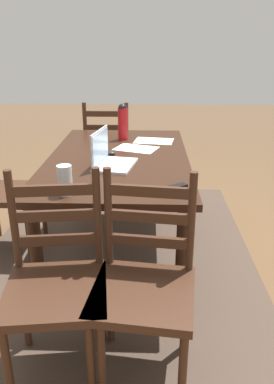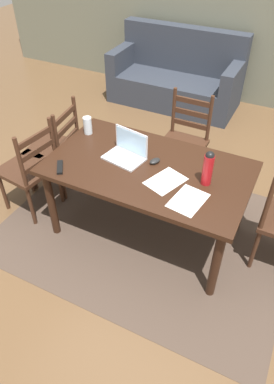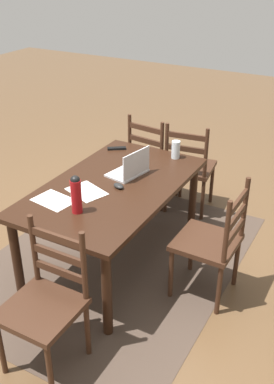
{
  "view_description": "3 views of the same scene",
  "coord_description": "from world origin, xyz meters",
  "px_view_note": "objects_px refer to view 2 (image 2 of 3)",
  "views": [
    {
      "loc": [
        -2.53,
        -0.21,
        1.47
      ],
      "look_at": [
        -0.15,
        -0.13,
        0.53
      ],
      "focal_mm": 36.0,
      "sensor_mm": 36.0,
      "label": 1
    },
    {
      "loc": [
        0.95,
        -2.09,
        2.42
      ],
      "look_at": [
        -0.08,
        -0.04,
        0.46
      ],
      "focal_mm": 33.26,
      "sensor_mm": 36.0,
      "label": 2
    },
    {
      "loc": [
        2.66,
        1.68,
        2.36
      ],
      "look_at": [
        -0.14,
        0.14,
        0.63
      ],
      "focal_mm": 42.18,
      "sensor_mm": 36.0,
      "label": 3
    }
  ],
  "objects_px": {
    "chair_far_head": "(183,143)",
    "computer_mouse": "(155,161)",
    "chair_left_far": "(56,148)",
    "tv_remote": "(60,167)",
    "couch": "(176,78)",
    "water_bottle": "(208,167)",
    "drinking_glass": "(88,125)",
    "dining_table": "(148,175)",
    "chair_left_near": "(30,169)",
    "laptop": "(127,151)"
  },
  "relations": [
    {
      "from": "chair_left_far",
      "to": "drinking_glass",
      "type": "xyz_separation_m",
      "value": [
        0.4,
        0.02,
        0.35
      ]
    },
    {
      "from": "computer_mouse",
      "to": "chair_left_near",
      "type": "bearing_deg",
      "value": -144.48
    },
    {
      "from": "laptop",
      "to": "water_bottle",
      "type": "xyz_separation_m",
      "value": [
        0.69,
        -0.04,
        0.09
      ]
    },
    {
      "from": "chair_left_near",
      "to": "water_bottle",
      "type": "relative_size",
      "value": 3.36
    },
    {
      "from": "laptop",
      "to": "chair_left_near",
      "type": "bearing_deg",
      "value": -165.23
    },
    {
      "from": "chair_far_head",
      "to": "tv_remote",
      "type": "distance_m",
      "value": 1.36
    },
    {
      "from": "chair_left_far",
      "to": "laptop",
      "type": "xyz_separation_m",
      "value": [
        0.89,
        -0.15,
        0.33
      ]
    },
    {
      "from": "chair_far_head",
      "to": "laptop",
      "type": "relative_size",
      "value": 2.67
    },
    {
      "from": "dining_table",
      "to": "couch",
      "type": "distance_m",
      "value": 2.7
    },
    {
      "from": "tv_remote",
      "to": "chair_far_head",
      "type": "bearing_deg",
      "value": 27.56
    },
    {
      "from": "chair_left_far",
      "to": "laptop",
      "type": "distance_m",
      "value": 0.96
    },
    {
      "from": "chair_far_head",
      "to": "chair_left_near",
      "type": "xyz_separation_m",
      "value": [
        -1.1,
        -1.04,
        0.0
      ]
    },
    {
      "from": "laptop",
      "to": "tv_remote",
      "type": "bearing_deg",
      "value": -136.81
    },
    {
      "from": "chair_left_near",
      "to": "tv_remote",
      "type": "bearing_deg",
      "value": -16.49
    },
    {
      "from": "couch",
      "to": "drinking_glass",
      "type": "xyz_separation_m",
      "value": [
        0.05,
        -2.36,
        0.45
      ]
    },
    {
      "from": "laptop",
      "to": "drinking_glass",
      "type": "bearing_deg",
      "value": 160.4
    },
    {
      "from": "chair_far_head",
      "to": "tv_remote",
      "type": "xyz_separation_m",
      "value": [
        -0.62,
        -1.18,
        0.28
      ]
    },
    {
      "from": "water_bottle",
      "to": "tv_remote",
      "type": "xyz_separation_m",
      "value": [
        -1.09,
        -0.34,
        -0.14
      ]
    },
    {
      "from": "couch",
      "to": "computer_mouse",
      "type": "bearing_deg",
      "value": -72.64
    },
    {
      "from": "water_bottle",
      "to": "drinking_glass",
      "type": "xyz_separation_m",
      "value": [
        -1.18,
        0.21,
        -0.07
      ]
    },
    {
      "from": "dining_table",
      "to": "couch",
      "type": "bearing_deg",
      "value": 106.39
    },
    {
      "from": "dining_table",
      "to": "chair_far_head",
      "type": "bearing_deg",
      "value": 89.96
    },
    {
      "from": "laptop",
      "to": "tv_remote",
      "type": "xyz_separation_m",
      "value": [
        -0.4,
        -0.38,
        -0.05
      ]
    },
    {
      "from": "laptop",
      "to": "computer_mouse",
      "type": "xyz_separation_m",
      "value": [
        0.24,
        0.03,
        -0.04
      ]
    },
    {
      "from": "tv_remote",
      "to": "couch",
      "type": "bearing_deg",
      "value": 57.89
    },
    {
      "from": "couch",
      "to": "water_bottle",
      "type": "relative_size",
      "value": 6.36
    },
    {
      "from": "chair_far_head",
      "to": "chair_left_far",
      "type": "bearing_deg",
      "value": -149.54
    },
    {
      "from": "chair_far_head",
      "to": "drinking_glass",
      "type": "height_order",
      "value": "chair_far_head"
    },
    {
      "from": "chair_far_head",
      "to": "water_bottle",
      "type": "relative_size",
      "value": 3.36
    },
    {
      "from": "chair_left_far",
      "to": "computer_mouse",
      "type": "relative_size",
      "value": 9.5
    },
    {
      "from": "couch",
      "to": "computer_mouse",
      "type": "height_order",
      "value": "couch"
    },
    {
      "from": "drinking_glass",
      "to": "chair_left_far",
      "type": "bearing_deg",
      "value": -176.9
    },
    {
      "from": "water_bottle",
      "to": "dining_table",
      "type": "bearing_deg",
      "value": -179.77
    },
    {
      "from": "dining_table",
      "to": "chair_left_near",
      "type": "height_order",
      "value": "chair_left_near"
    },
    {
      "from": "drinking_glass",
      "to": "tv_remote",
      "type": "height_order",
      "value": "drinking_glass"
    },
    {
      "from": "tv_remote",
      "to": "computer_mouse",
      "type": "bearing_deg",
      "value": -2.58
    },
    {
      "from": "water_bottle",
      "to": "computer_mouse",
      "type": "relative_size",
      "value": 2.83
    },
    {
      "from": "couch",
      "to": "drinking_glass",
      "type": "relative_size",
      "value": 11.46
    },
    {
      "from": "chair_far_head",
      "to": "chair_left_near",
      "type": "relative_size",
      "value": 1.0
    },
    {
      "from": "chair_left_near",
      "to": "water_bottle",
      "type": "height_order",
      "value": "water_bottle"
    },
    {
      "from": "dining_table",
      "to": "couch",
      "type": "height_order",
      "value": "couch"
    },
    {
      "from": "chair_far_head",
      "to": "computer_mouse",
      "type": "relative_size",
      "value": 9.5
    },
    {
      "from": "computer_mouse",
      "to": "tv_remote",
      "type": "bearing_deg",
      "value": -125.24
    },
    {
      "from": "chair_left_far",
      "to": "tv_remote",
      "type": "distance_m",
      "value": 0.77
    },
    {
      "from": "dining_table",
      "to": "computer_mouse",
      "type": "xyz_separation_m",
      "value": [
        0.03,
        0.07,
        0.1
      ]
    },
    {
      "from": "chair_far_head",
      "to": "water_bottle",
      "type": "distance_m",
      "value": 1.05
    },
    {
      "from": "water_bottle",
      "to": "tv_remote",
      "type": "relative_size",
      "value": 1.66
    },
    {
      "from": "dining_table",
      "to": "chair_far_head",
      "type": "height_order",
      "value": "chair_far_head"
    },
    {
      "from": "chair_left_far",
      "to": "tv_remote",
      "type": "height_order",
      "value": "chair_left_far"
    },
    {
      "from": "laptop",
      "to": "water_bottle",
      "type": "distance_m",
      "value": 0.7
    }
  ]
}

